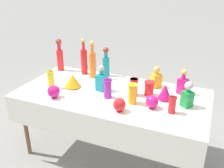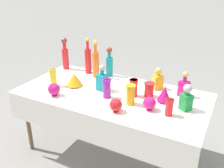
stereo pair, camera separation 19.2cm
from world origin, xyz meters
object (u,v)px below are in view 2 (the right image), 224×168
tall_bottle_3 (109,63)px  slender_vase_3 (149,89)px  slender_vase_4 (107,88)px  round_bowl_2 (149,103)px  slender_vase_1 (133,87)px  slender_vase_5 (169,107)px  slender_vase_0 (53,77)px  fluted_vase_0 (164,94)px  tall_bottle_0 (88,59)px  square_decanter_0 (186,98)px  square_decanter_2 (102,80)px  slender_vase_2 (131,94)px  round_bowl_1 (116,105)px  square_decanter_1 (184,87)px  cardboard_box_behind_left (148,99)px  fluted_vase_1 (74,79)px  round_bowl_0 (54,89)px  square_decanter_3 (158,80)px  tall_bottle_1 (96,62)px  tall_bottle_2 (65,55)px

tall_bottle_3 → slender_vase_3: size_ratio=2.40×
slender_vase_4 → round_bowl_2: slender_vase_4 is taller
slender_vase_1 → slender_vase_5: (0.42, -0.20, -0.01)m
slender_vase_0 → fluted_vase_0: slender_vase_0 is taller
slender_vase_5 → round_bowl_2: (-0.18, 0.01, -0.02)m
tall_bottle_0 → square_decanter_0: 1.30m
square_decanter_2 → slender_vase_3: size_ratio=1.90×
square_decanter_2 → slender_vase_2: size_ratio=1.42×
square_decanter_0 → round_bowl_1: size_ratio=2.02×
square_decanter_1 → cardboard_box_behind_left: size_ratio=0.48×
slender_vase_4 → fluted_vase_1: bearing=170.4°
round_bowl_1 → round_bowl_2: size_ratio=0.99×
square_decanter_2 → round_bowl_0: square_decanter_2 is taller
square_decanter_0 → round_bowl_0: bearing=-165.0°
tall_bottle_0 → square_decanter_3: (0.89, -0.04, -0.07)m
slender_vase_2 → fluted_vase_0: size_ratio=1.22×
fluted_vase_1 → round_bowl_2: bearing=-7.2°
tall_bottle_1 → slender_vase_0: tall_bottle_1 is taller
slender_vase_0 → slender_vase_5: bearing=-1.2°
square_decanter_1 → square_decanter_3: square_decanter_1 is taller
slender_vase_2 → slender_vase_4: 0.26m
fluted_vase_0 → slender_vase_0: bearing=-170.5°
tall_bottle_1 → tall_bottle_2: bearing=173.3°
round_bowl_1 → tall_bottle_0: bearing=136.8°
tall_bottle_0 → tall_bottle_1: 0.16m
slender_vase_3 → slender_vase_5: slender_vase_5 is taller
slender_vase_0 → round_bowl_2: (1.10, -0.01, -0.04)m
tall_bottle_3 → square_decanter_1: bearing=-8.7°
tall_bottle_3 → round_bowl_2: 0.90m
tall_bottle_2 → slender_vase_3: (1.21, -0.25, -0.10)m
fluted_vase_0 → round_bowl_1: size_ratio=1.30×
slender_vase_5 → round_bowl_2: slender_vase_5 is taller
square_decanter_1 → slender_vase_5: size_ratio=1.68×
tall_bottle_1 → slender_vase_4: size_ratio=2.32×
slender_vase_2 → fluted_vase_1: size_ratio=1.12×
slender_vase_2 → round_bowl_2: bearing=-6.1°
slender_vase_1 → square_decanter_0: bearing=-3.7°
square_decanter_0 → slender_vase_5: size_ratio=1.60×
cardboard_box_behind_left → slender_vase_4: bearing=-90.0°
square_decanter_2 → cardboard_box_behind_left: size_ratio=0.52×
tall_bottle_2 → fluted_vase_0: bearing=-11.9°
tall_bottle_0 → slender_vase_3: 0.91m
tall_bottle_1 → square_decanter_3: (0.74, 0.02, -0.08)m
square_decanter_3 → fluted_vase_0: square_decanter_3 is taller
slender_vase_5 → cardboard_box_behind_left: (-0.63, 1.31, -0.69)m
fluted_vase_1 → round_bowl_2: size_ratio=1.39×
square_decanter_2 → slender_vase_4: bearing=-44.9°
tall_bottle_0 → cardboard_box_behind_left: size_ratio=0.81×
slender_vase_4 → square_decanter_1: bearing=29.8°
fluted_vase_1 → round_bowl_0: 0.29m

